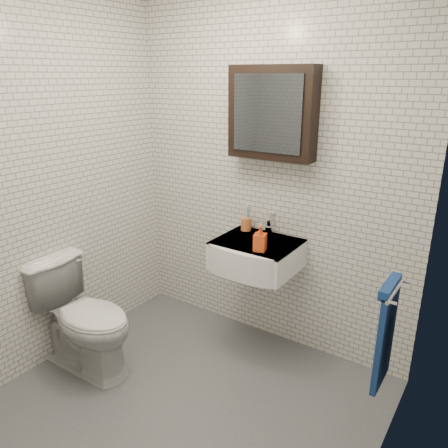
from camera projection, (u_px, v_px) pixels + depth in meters
The scene contains 9 objects.
ground at pixel (184, 404), 2.70m from camera, with size 2.20×2.00×0.01m, color #4F5157.
room_shell at pixel (176, 172), 2.23m from camera, with size 2.22×2.02×2.51m.
washbasin at pixel (254, 256), 3.01m from camera, with size 0.55×0.50×0.20m.
faucet at pixel (268, 226), 3.11m from camera, with size 0.06×0.20×0.15m.
mirror_cabinet at pixel (272, 113), 2.85m from camera, with size 0.60×0.15×0.60m.
towel_rail at pixel (386, 330), 2.19m from camera, with size 0.09×0.30×0.58m.
toothbrush_cup at pixel (246, 223), 3.21m from camera, with size 0.08×0.08×0.21m.
soap_bottle at pixel (260, 238), 2.82m from camera, with size 0.08×0.08×0.17m, color orange.
toilet at pixel (84, 317), 2.95m from camera, with size 0.43×0.76×0.78m, color silver.
Camera 1 is at (1.43, -1.68, 1.94)m, focal length 35.00 mm.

